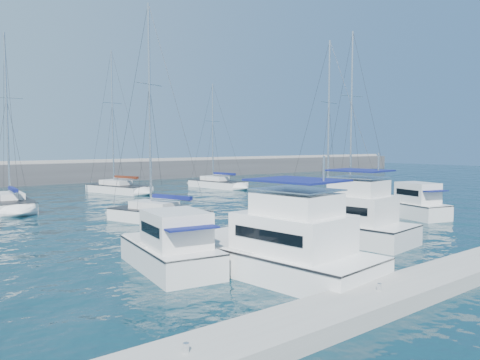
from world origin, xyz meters
TOP-DOWN VIEW (x-y plane):
  - ground at (0.00, 0.00)m, footprint 220.00×220.00m
  - breakwater at (0.00, 52.00)m, footprint 160.00×6.00m
  - dock_cleat_far_port at (-16.00, -11.00)m, footprint 0.16×0.16m
  - dock_cleat_near_port at (-8.00, -11.00)m, footprint 0.16×0.16m
  - motor_yacht_port_outer at (-11.26, -2.17)m, footprint 3.80×6.74m
  - motor_yacht_port_inner at (-7.92, -5.78)m, footprint 5.04×10.15m
  - motor_yacht_stbd_inner at (0.39, -2.72)m, footprint 4.76×9.20m
  - motor_yacht_stbd_outer at (11.79, -0.24)m, footprint 4.04×6.71m
  - sailboat_mid_b at (-5.22, 10.20)m, footprint 5.50×8.38m
  - sailboat_mid_d at (9.89, 6.04)m, footprint 4.62×8.36m
  - sailboat_mid_e at (13.27, 6.49)m, footprint 4.09×7.80m
  - sailboat_back_a at (-12.29, 23.98)m, footprint 3.70×8.13m
  - sailboat_back_b at (1.38, 32.26)m, footprint 5.43×9.11m
  - sailboat_back_c at (14.68, 30.45)m, footprint 4.24×8.90m

SIDE VIEW (x-z plane):
  - ground at x=0.00m, z-range 0.00..0.00m
  - sailboat_back_c at x=14.68m, z-range -6.63..7.66m
  - sailboat_mid_d at x=9.89m, z-range -7.03..8.08m
  - sailboat_back_a at x=-12.29m, z-range -7.40..8.48m
  - sailboat_back_b at x=1.38m, z-range -8.12..9.21m
  - sailboat_mid_b at x=-5.22m, z-range -7.66..8.76m
  - sailboat_mid_e at x=13.27m, z-range -7.70..8.81m
  - dock_cleat_far_port at x=-16.00m, z-range 0.60..0.85m
  - dock_cleat_near_port at x=-8.00m, z-range 0.60..0.85m
  - motor_yacht_stbd_outer at x=11.79m, z-range -0.66..2.54m
  - motor_yacht_port_outer at x=-11.26m, z-range -0.66..2.54m
  - breakwater at x=0.00m, z-range -1.17..3.28m
  - motor_yacht_port_inner at x=-7.92m, z-range -1.21..3.48m
  - motor_yacht_stbd_inner at x=0.39m, z-range -1.21..3.48m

